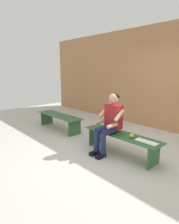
{
  "coord_description": "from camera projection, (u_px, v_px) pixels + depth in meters",
  "views": [
    {
      "loc": [
        -2.25,
        2.93,
        1.69
      ],
      "look_at": [
        0.78,
        0.15,
        0.77
      ],
      "focal_mm": 30.47,
      "sensor_mm": 36.0,
      "label": 1
    }
  ],
  "objects": [
    {
      "name": "ground_plane",
      "position": [
        50.0,
        151.0,
        4.06
      ],
      "size": [
        10.0,
        7.0,
        0.04
      ],
      "primitive_type": "cube",
      "color": "beige"
    },
    {
      "name": "brick_wall",
      "position": [
        158.0,
        78.0,
        5.43
      ],
      "size": [
        9.5,
        0.24,
        2.91
      ],
      "primitive_type": "cube",
      "color": "#B27A51",
      "rests_on": "ground"
    },
    {
      "name": "bench_near",
      "position": [
        121.0,
        139.0,
        3.85
      ],
      "size": [
        1.71,
        0.45,
        0.42
      ],
      "rotation": [
        0.0,
        0.0,
        0.0
      ],
      "color": "#2D6038",
      "rests_on": "ground"
    },
    {
      "name": "bench_far",
      "position": [
        59.0,
        118.0,
        5.45
      ],
      "size": [
        1.66,
        0.45,
        0.42
      ],
      "rotation": [
        0.0,
        0.0,
        0.0
      ],
      "color": "#2D6038",
      "rests_on": "ground"
    },
    {
      "name": "person_seated",
      "position": [
        110.0,
        121.0,
        3.87
      ],
      "size": [
        0.5,
        0.69,
        1.23
      ],
      "color": "maroon",
      "rests_on": "ground"
    },
    {
      "name": "apple",
      "position": [
        132.0,
        136.0,
        3.6
      ],
      "size": [
        0.09,
        0.09,
        0.09
      ],
      "primitive_type": "sphere",
      "color": "gold",
      "rests_on": "bench_near"
    },
    {
      "name": "book_open",
      "position": [
        146.0,
        142.0,
        3.37
      ],
      "size": [
        0.41,
        0.16,
        0.02
      ],
      "rotation": [
        0.0,
        0.0,
        0.0
      ],
      "color": "white",
      "rests_on": "bench_near"
    }
  ]
}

